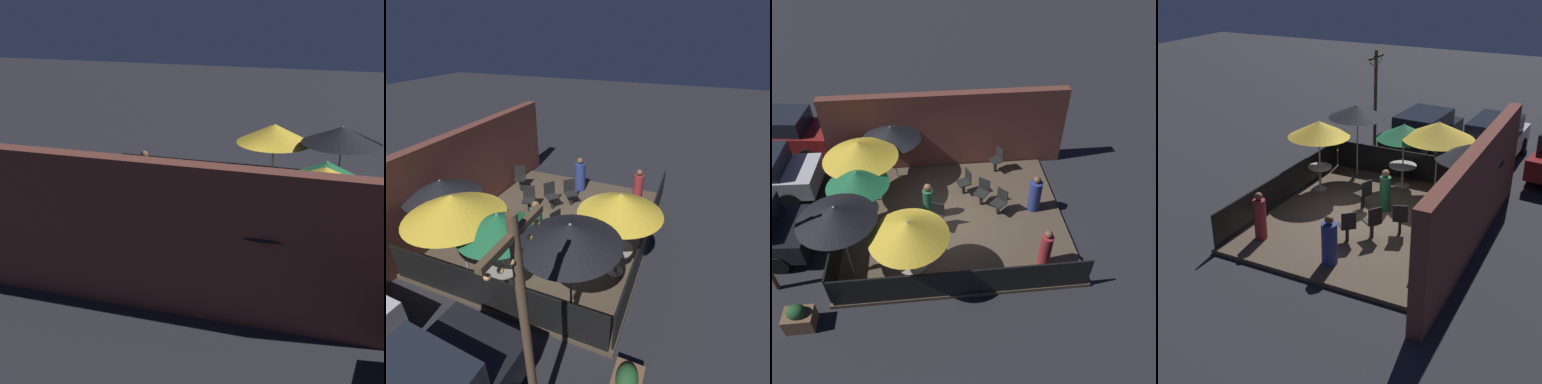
% 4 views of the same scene
% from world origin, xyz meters
% --- Properties ---
extents(ground_plane, '(60.00, 60.00, 0.00)m').
position_xyz_m(ground_plane, '(0.00, 0.00, 0.00)').
color(ground_plane, '#26262B').
extents(patio_deck, '(6.81, 5.64, 0.12)m').
position_xyz_m(patio_deck, '(0.00, 0.00, 0.06)').
color(patio_deck, brown).
rests_on(patio_deck, ground_plane).
extents(building_wall, '(8.41, 0.36, 2.90)m').
position_xyz_m(building_wall, '(0.00, 3.05, 1.45)').
color(building_wall, brown).
rests_on(building_wall, ground_plane).
extents(fence_front, '(6.61, 0.05, 0.95)m').
position_xyz_m(fence_front, '(0.00, -2.78, 0.59)').
color(fence_front, black).
rests_on(fence_front, patio_deck).
extents(fence_side_left, '(0.05, 5.44, 0.95)m').
position_xyz_m(fence_side_left, '(-3.36, 0.00, 0.59)').
color(fence_side_left, black).
rests_on(fence_side_left, patio_deck).
extents(patio_umbrella_0, '(1.79, 1.79, 2.08)m').
position_xyz_m(patio_umbrella_0, '(-2.71, -0.01, 1.97)').
color(patio_umbrella_0, '#B2B2B7').
rests_on(patio_umbrella_0, patio_deck).
extents(patio_umbrella_1, '(1.95, 1.95, 2.27)m').
position_xyz_m(patio_umbrella_1, '(-1.24, -2.26, 2.14)').
color(patio_umbrella_1, '#B2B2B7').
rests_on(patio_umbrella_1, patio_deck).
extents(patio_umbrella_2, '(2.26, 2.26, 2.31)m').
position_xyz_m(patio_umbrella_2, '(-2.72, 1.11, 2.16)').
color(patio_umbrella_2, '#B2B2B7').
rests_on(patio_umbrella_2, patio_deck).
extents(patio_umbrella_3, '(1.97, 1.97, 2.05)m').
position_xyz_m(patio_umbrella_3, '(-1.88, 2.32, 1.95)').
color(patio_umbrella_3, '#B2B2B7').
rests_on(patio_umbrella_3, patio_deck).
extents(patio_umbrella_4, '(1.93, 1.93, 2.44)m').
position_xyz_m(patio_umbrella_4, '(-2.94, -1.77, 2.35)').
color(patio_umbrella_4, '#B2B2B7').
rests_on(patio_umbrella_4, patio_deck).
extents(dining_table_0, '(0.89, 0.89, 0.72)m').
position_xyz_m(dining_table_0, '(-2.71, -0.01, 0.69)').
color(dining_table_0, '#9E998E').
rests_on(dining_table_0, patio_deck).
extents(dining_table_1, '(0.77, 0.77, 0.78)m').
position_xyz_m(dining_table_1, '(-1.24, -2.26, 0.73)').
color(dining_table_1, '#9E998E').
rests_on(dining_table_1, patio_deck).
extents(patio_chair_0, '(0.52, 0.52, 0.93)m').
position_xyz_m(patio_chair_0, '(0.46, 1.20, 0.63)').
color(patio_chair_0, black).
rests_on(patio_chair_0, patio_deck).
extents(patio_chair_1, '(0.56, 0.56, 0.91)m').
position_xyz_m(patio_chair_1, '(1.44, 0.13, 0.61)').
color(patio_chair_1, black).
rests_on(patio_chair_1, patio_deck).
extents(patio_chair_2, '(0.51, 0.51, 0.93)m').
position_xyz_m(patio_chair_2, '(-0.55, -0.35, 0.63)').
color(patio_chair_2, black).
rests_on(patio_chair_2, patio_deck).
extents(patio_chair_3, '(0.54, 0.54, 0.95)m').
position_xyz_m(patio_chair_3, '(1.72, 2.31, 0.64)').
color(patio_chair_3, black).
rests_on(patio_chair_3, patio_deck).
extents(patio_chair_4, '(0.56, 0.56, 0.94)m').
position_xyz_m(patio_chair_4, '(0.96, 0.63, 0.63)').
color(patio_chair_4, black).
rests_on(patio_chair_4, patio_deck).
extents(patron_0, '(0.45, 0.45, 1.30)m').
position_xyz_m(patron_0, '(2.57, 0.21, 0.70)').
color(patron_0, navy).
rests_on(patron_0, patio_deck).
extents(patron_1, '(0.44, 0.44, 1.33)m').
position_xyz_m(patron_1, '(2.30, -2.03, 0.73)').
color(patron_1, maroon).
rests_on(patron_1, patio_deck).
extents(patron_2, '(0.47, 0.47, 1.28)m').
position_xyz_m(patron_2, '(-0.78, 0.22, 0.71)').
color(patron_2, '#236642').
rests_on(patron_2, patio_deck).
extents(planter_box, '(0.70, 0.49, 0.81)m').
position_xyz_m(planter_box, '(-4.01, -3.20, 0.35)').
color(planter_box, brown).
rests_on(planter_box, ground_plane).
extents(parked_car_2, '(4.30, 2.21, 1.62)m').
position_xyz_m(parked_car_2, '(-6.37, 4.61, 0.84)').
color(parked_car_2, maroon).
rests_on(parked_car_2, ground_plane).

